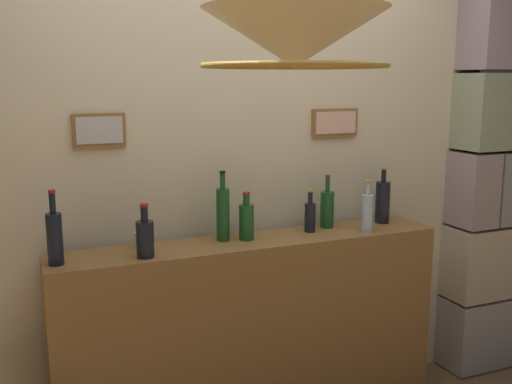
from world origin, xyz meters
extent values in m
cube|color=beige|center=(0.00, 1.10, 1.40)|extent=(3.11, 0.08, 2.79)
cube|color=olive|center=(-0.68, 1.05, 1.55)|extent=(0.24, 0.03, 0.15)
cube|color=beige|center=(-0.68, 1.03, 1.55)|extent=(0.21, 0.01, 0.12)
cube|color=olive|center=(0.56, 1.05, 1.55)|extent=(0.27, 0.03, 0.15)
cube|color=beige|center=(0.56, 1.03, 1.55)|extent=(0.24, 0.01, 0.12)
cube|color=#AAA6AC|center=(1.55, 0.96, 0.23)|extent=(0.44, 0.31, 0.44)
cube|color=#C4B39B|center=(1.55, 0.96, 0.68)|extent=(0.44, 0.31, 0.44)
cube|color=#9F9092|center=(1.44, 0.96, 1.14)|extent=(0.20, 0.31, 0.44)
cube|color=gray|center=(1.67, 0.96, 1.14)|extent=(0.22, 0.31, 0.44)
cube|color=#94A284|center=(1.55, 0.96, 1.60)|extent=(0.40, 0.31, 0.44)
cube|color=#9F8D9E|center=(1.55, 0.96, 2.05)|extent=(0.39, 0.31, 0.44)
cube|color=olive|center=(0.00, 0.86, 0.50)|extent=(1.96, 0.32, 1.00)
cylinder|color=black|center=(-0.92, 0.82, 1.12)|extent=(0.07, 0.07, 0.22)
cylinder|color=black|center=(-0.92, 0.82, 1.27)|extent=(0.03, 0.03, 0.09)
cylinder|color=maroon|center=(-0.92, 0.82, 1.32)|extent=(0.03, 0.03, 0.01)
cylinder|color=#ADC0DD|center=(0.61, 0.78, 1.10)|extent=(0.06, 0.06, 0.19)
cylinder|color=#ADC0DD|center=(0.61, 0.78, 1.23)|extent=(0.03, 0.03, 0.06)
cylinder|color=#B7932D|center=(0.61, 0.78, 1.27)|extent=(0.03, 0.03, 0.01)
cylinder|color=black|center=(0.34, 0.89, 1.08)|extent=(0.06, 0.06, 0.15)
cylinder|color=black|center=(0.34, 0.89, 1.18)|extent=(0.02, 0.02, 0.06)
cylinder|color=#B7932D|center=(0.34, 0.89, 1.22)|extent=(0.03, 0.03, 0.01)
cylinder|color=#1A5223|center=(-0.02, 0.88, 1.09)|extent=(0.07, 0.07, 0.18)
cylinder|color=#1A5223|center=(-0.02, 0.88, 1.21)|extent=(0.03, 0.03, 0.05)
cylinder|color=maroon|center=(-0.02, 0.88, 1.24)|extent=(0.04, 0.04, 0.01)
cylinder|color=#194E22|center=(-0.13, 0.91, 1.13)|extent=(0.06, 0.06, 0.26)
cylinder|color=#194E22|center=(-0.13, 0.91, 1.30)|extent=(0.03, 0.03, 0.07)
cylinder|color=black|center=(-0.13, 0.91, 1.34)|extent=(0.03, 0.03, 0.01)
cylinder|color=black|center=(0.80, 0.92, 1.12)|extent=(0.08, 0.08, 0.23)
cylinder|color=black|center=(0.80, 0.92, 1.27)|extent=(0.03, 0.03, 0.07)
cylinder|color=#B7932D|center=(0.80, 0.92, 1.31)|extent=(0.03, 0.03, 0.01)
cylinder|color=#184D24|center=(0.46, 0.94, 1.10)|extent=(0.07, 0.07, 0.20)
cylinder|color=#184D24|center=(0.46, 0.94, 1.24)|extent=(0.02, 0.02, 0.08)
cylinder|color=maroon|center=(0.46, 0.94, 1.28)|extent=(0.03, 0.03, 0.01)
cylinder|color=black|center=(-0.54, 0.78, 1.09)|extent=(0.08, 0.08, 0.16)
cylinder|color=black|center=(-0.54, 0.78, 1.20)|extent=(0.03, 0.03, 0.07)
cylinder|color=maroon|center=(-0.54, 0.78, 1.24)|extent=(0.04, 0.04, 0.01)
cylinder|color=silver|center=(-0.53, 0.94, 1.04)|extent=(0.06, 0.06, 0.08)
cone|color=beige|center=(-0.24, -0.07, 1.91)|extent=(0.58, 0.58, 0.18)
torus|color=#AD8433|center=(-0.24, -0.07, 1.82)|extent=(0.58, 0.58, 0.02)
camera|label=1|loc=(-1.06, -1.73, 1.78)|focal=41.33mm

